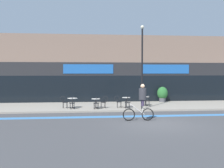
{
  "coord_description": "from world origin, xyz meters",
  "views": [
    {
      "loc": [
        -3.92,
        -13.8,
        2.81
      ],
      "look_at": [
        -1.93,
        5.29,
        1.96
      ],
      "focal_mm": 42.0,
      "sensor_mm": 36.0,
      "label": 1
    }
  ],
  "objects_px": {
    "cyclist_0": "(141,100)",
    "planter_pot": "(162,94)",
    "bistro_table_2": "(126,100)",
    "bistro_table_3": "(146,99)",
    "cafe_chair_3_near": "(148,100)",
    "lamp_post": "(142,62)",
    "cafe_chair_1_side": "(104,101)",
    "cafe_chair_0_near": "(72,102)",
    "cafe_chair_2_side": "(118,101)",
    "cafe_chair_0_side": "(64,101)",
    "cafe_chair_1_near": "(96,102)",
    "cafe_chair_2_near": "(128,102)",
    "bistro_table_0": "(72,101)",
    "bistro_table_1": "(96,101)"
  },
  "relations": [
    {
      "from": "cafe_chair_0_side",
      "to": "cafe_chair_2_near",
      "type": "xyz_separation_m",
      "value": [
        4.71,
        -0.79,
        0.0
      ]
    },
    {
      "from": "bistro_table_2",
      "to": "cafe_chair_0_side",
      "type": "xyz_separation_m",
      "value": [
        -4.71,
        0.16,
        -0.03
      ]
    },
    {
      "from": "bistro_table_3",
      "to": "cyclist_0",
      "type": "bearing_deg",
      "value": -105.59
    },
    {
      "from": "bistro_table_3",
      "to": "cafe_chair_2_side",
      "type": "relative_size",
      "value": 0.79
    },
    {
      "from": "cafe_chair_0_near",
      "to": "cafe_chair_3_near",
      "type": "bearing_deg",
      "value": -86.73
    },
    {
      "from": "bistro_table_2",
      "to": "cafe_chair_1_side",
      "type": "height_order",
      "value": "cafe_chair_1_side"
    },
    {
      "from": "planter_pot",
      "to": "cafe_chair_0_side",
      "type": "bearing_deg",
      "value": -158.65
    },
    {
      "from": "cafe_chair_3_near",
      "to": "cyclist_0",
      "type": "distance_m",
      "value": 5.62
    },
    {
      "from": "lamp_post",
      "to": "cyclist_0",
      "type": "bearing_deg",
      "value": -103.05
    },
    {
      "from": "bistro_table_2",
      "to": "cafe_chair_3_near",
      "type": "relative_size",
      "value": 0.86
    },
    {
      "from": "cafe_chair_0_side",
      "to": "lamp_post",
      "type": "height_order",
      "value": "lamp_post"
    },
    {
      "from": "cafe_chair_1_side",
      "to": "cafe_chair_2_near",
      "type": "bearing_deg",
      "value": 153.64
    },
    {
      "from": "cafe_chair_3_near",
      "to": "cafe_chair_1_near",
      "type": "bearing_deg",
      "value": 97.93
    },
    {
      "from": "cafe_chair_0_near",
      "to": "cafe_chair_3_near",
      "type": "xyz_separation_m",
      "value": [
        5.86,
        0.96,
        0.0
      ]
    },
    {
      "from": "bistro_table_1",
      "to": "bistro_table_2",
      "type": "height_order",
      "value": "bistro_table_2"
    },
    {
      "from": "cafe_chair_1_side",
      "to": "cafe_chair_2_near",
      "type": "relative_size",
      "value": 1.0
    },
    {
      "from": "bistro_table_3",
      "to": "cafe_chair_3_near",
      "type": "distance_m",
      "value": 0.63
    },
    {
      "from": "bistro_table_3",
      "to": "cyclist_0",
      "type": "height_order",
      "value": "cyclist_0"
    },
    {
      "from": "bistro_table_0",
      "to": "cafe_chair_0_side",
      "type": "relative_size",
      "value": 0.83
    },
    {
      "from": "cafe_chair_2_near",
      "to": "bistro_table_2",
      "type": "bearing_deg",
      "value": 0.44
    },
    {
      "from": "cafe_chair_1_side",
      "to": "cafe_chair_3_near",
      "type": "distance_m",
      "value": 3.54
    },
    {
      "from": "cyclist_0",
      "to": "cafe_chair_2_near",
      "type": "bearing_deg",
      "value": -87.86
    },
    {
      "from": "cyclist_0",
      "to": "planter_pot",
      "type": "bearing_deg",
      "value": -113.81
    },
    {
      "from": "cafe_chair_0_near",
      "to": "cafe_chair_1_near",
      "type": "height_order",
      "value": "same"
    },
    {
      "from": "bistro_table_2",
      "to": "bistro_table_3",
      "type": "distance_m",
      "value": 2.1
    },
    {
      "from": "cafe_chair_3_near",
      "to": "lamp_post",
      "type": "height_order",
      "value": "lamp_post"
    },
    {
      "from": "cafe_chair_1_near",
      "to": "lamp_post",
      "type": "xyz_separation_m",
      "value": [
        3.33,
        -0.24,
        2.95
      ]
    },
    {
      "from": "cafe_chair_3_near",
      "to": "cafe_chair_2_near",
      "type": "bearing_deg",
      "value": 113.58
    },
    {
      "from": "bistro_table_2",
      "to": "cafe_chair_3_near",
      "type": "distance_m",
      "value": 1.85
    },
    {
      "from": "cafe_chair_1_near",
      "to": "cafe_chair_1_side",
      "type": "distance_m",
      "value": 0.88
    },
    {
      "from": "cafe_chair_0_near",
      "to": "cafe_chair_0_side",
      "type": "xyz_separation_m",
      "value": [
        -0.63,
        0.63,
        0.0
      ]
    },
    {
      "from": "bistro_table_0",
      "to": "cafe_chair_2_side",
      "type": "bearing_deg",
      "value": -2.47
    },
    {
      "from": "cafe_chair_1_side",
      "to": "bistro_table_1",
      "type": "bearing_deg",
      "value": -7.53
    },
    {
      "from": "bistro_table_1",
      "to": "bistro_table_2",
      "type": "xyz_separation_m",
      "value": [
        2.33,
        0.09,
        0.04
      ]
    },
    {
      "from": "cafe_chair_0_near",
      "to": "cafe_chair_1_side",
      "type": "height_order",
      "value": "same"
    },
    {
      "from": "cafe_chair_1_near",
      "to": "cafe_chair_1_side",
      "type": "height_order",
      "value": "same"
    },
    {
      "from": "cafe_chair_2_side",
      "to": "cyclist_0",
      "type": "height_order",
      "value": "cyclist_0"
    },
    {
      "from": "cafe_chair_1_near",
      "to": "planter_pot",
      "type": "bearing_deg",
      "value": -64.07
    },
    {
      "from": "bistro_table_1",
      "to": "cafe_chair_0_side",
      "type": "distance_m",
      "value": 2.39
    },
    {
      "from": "cafe_chair_0_side",
      "to": "cafe_chair_2_near",
      "type": "height_order",
      "value": "same"
    },
    {
      "from": "bistro_table_0",
      "to": "bistro_table_2",
      "type": "distance_m",
      "value": 4.09
    },
    {
      "from": "cafe_chair_2_near",
      "to": "cafe_chair_2_side",
      "type": "relative_size",
      "value": 1.0
    },
    {
      "from": "cafe_chair_0_near",
      "to": "cafe_chair_2_side",
      "type": "bearing_deg",
      "value": -88.21
    },
    {
      "from": "cafe_chair_1_side",
      "to": "cafe_chair_3_near",
      "type": "bearing_deg",
      "value": -179.27
    },
    {
      "from": "cafe_chair_0_near",
      "to": "cafe_chair_2_side",
      "type": "xyz_separation_m",
      "value": [
        3.45,
        0.48,
        0.0
      ]
    },
    {
      "from": "cafe_chair_0_near",
      "to": "cyclist_0",
      "type": "bearing_deg",
      "value": -142.3
    },
    {
      "from": "lamp_post",
      "to": "cyclist_0",
      "type": "height_order",
      "value": "lamp_post"
    },
    {
      "from": "bistro_table_2",
      "to": "cafe_chair_2_near",
      "type": "relative_size",
      "value": 0.86
    },
    {
      "from": "cafe_chair_1_side",
      "to": "lamp_post",
      "type": "distance_m",
      "value": 4.1
    },
    {
      "from": "bistro_table_0",
      "to": "cafe_chair_0_side",
      "type": "bearing_deg",
      "value": 179.47
    }
  ]
}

